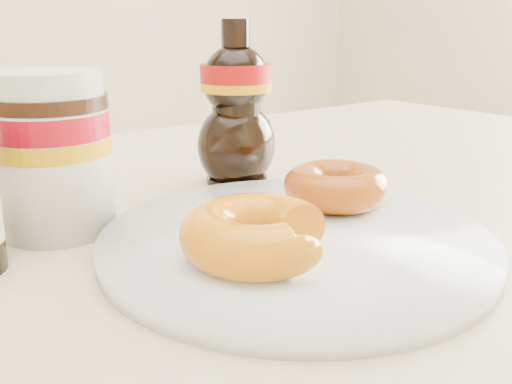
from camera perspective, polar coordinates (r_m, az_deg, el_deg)
dining_table at (r=0.55m, az=1.29°, el=-10.65°), size 1.40×0.90×0.75m
plate at (r=0.44m, az=3.99°, el=-4.88°), size 0.30×0.30×0.01m
donut_bitten at (r=0.38m, az=-0.00°, el=-4.22°), size 0.13×0.13×0.04m
donut_whole at (r=0.50m, az=8.02°, el=0.62°), size 0.10×0.10×0.03m
nutella_jar at (r=0.49m, az=-19.71°, el=4.24°), size 0.09×0.09×0.13m
syrup_bottle at (r=0.61m, az=-1.99°, el=8.80°), size 0.10×0.10×0.17m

